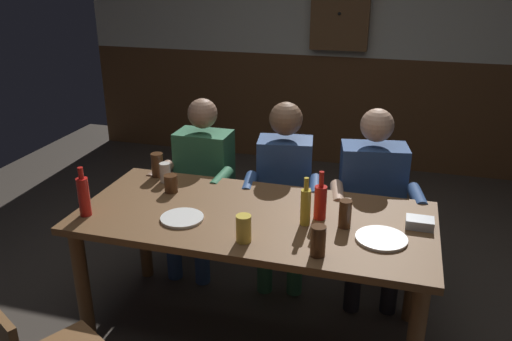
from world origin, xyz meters
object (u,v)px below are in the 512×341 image
Objects in this scene: bottle_0 at (306,206)px; pint_glass_2 at (244,228)px; dining_table at (254,231)px; condiment_caddy at (420,223)px; bottle_2 at (84,196)px; person_0 at (201,176)px; plate_0 at (381,239)px; pint_glass_4 at (318,241)px; pint_glass_3 at (157,165)px; pint_glass_0 at (165,172)px; plate_1 at (182,218)px; bottle_1 at (320,201)px; pint_glass_1 at (171,184)px; person_2 at (373,194)px; pint_glass_5 at (345,214)px; person_1 at (284,184)px; wall_dart_cabinet at (340,13)px.

bottle_0 is 0.36m from pint_glass_2.
condiment_caddy is at bearing 6.39° from dining_table.
pint_glass_2 is at bearing -2.23° from bottle_2.
person_0 reaches higher than plate_0.
pint_glass_4 is at bearing -140.52° from plate_0.
pint_glass_0 is at bearing -38.88° from pint_glass_3.
plate_1 is 1.66× the size of pint_glass_2.
bottle_1 reaches higher than pint_glass_1.
dining_table is at bearing -15.48° from pint_glass_1.
bottle_2 is 1.27m from pint_glass_4.
plate_0 is 0.37m from bottle_1.
person_2 reaches higher than condiment_caddy.
pint_glass_5 is at bearing 10.48° from plate_1.
person_0 reaches higher than pint_glass_3.
dining_table is 12.59× the size of pint_glass_3.
person_0 is 1.14m from pint_glass_2.
pint_glass_3 is at bearing 2.71° from person_2.
person_1 is 1.71× the size of wall_dart_cabinet.
person_2 is 1.37m from pint_glass_3.
plate_1 is 0.77m from pint_glass_4.
bottle_1 is 2.53× the size of pint_glass_1.
pint_glass_2 reaches higher than plate_1.
pint_glass_1 is at bearing -53.17° from pint_glass_0.
pint_glass_3 is 1.03× the size of pint_glass_5.
bottle_1 is at bearing 14.25° from bottle_2.
pint_glass_0 is (-1.00, 0.23, -0.04)m from bottle_1.
bottle_2 is 1.83× the size of pint_glass_4.
person_1 is at bearing 66.44° from plate_1.
dining_table is at bearing 131.42° from person_0.
pint_glass_4 is at bearing -12.07° from plate_1.
pint_glass_0 is 0.17× the size of wall_dart_cabinet.
bottle_0 is 0.31m from pint_glass_4.
pint_glass_3 reaches higher than pint_glass_2.
person_0 is 4.65× the size of plate_0.
person_1 is at bearing 29.93° from pint_glass_0.
person_2 is at bearing 32.28° from bottle_2.
pint_glass_0 is 0.11m from pint_glass_3.
wall_dart_cabinet reaches higher than plate_1.
bottle_0 is 2.94m from wall_dart_cabinet.
pint_glass_2 is (0.38, -0.13, 0.06)m from plate_1.
dining_table is at bearing 179.43° from pint_glass_5.
person_1 is at bearing 145.92° from condiment_caddy.
bottle_0 is 0.37× the size of wall_dart_cabinet.
bottle_0 is at bearing -125.58° from bottle_1.
dining_table is 0.84m from pint_glass_3.
pint_glass_5 is (-0.10, -0.67, 0.17)m from person_2.
bottle_2 is at bearing -106.63° from wall_dart_cabinet.
pint_glass_2 is (0.90, -0.04, -0.05)m from bottle_2.
bottle_1 is (0.70, 0.21, 0.09)m from plate_1.
person_0 is 8.00× the size of pint_glass_5.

